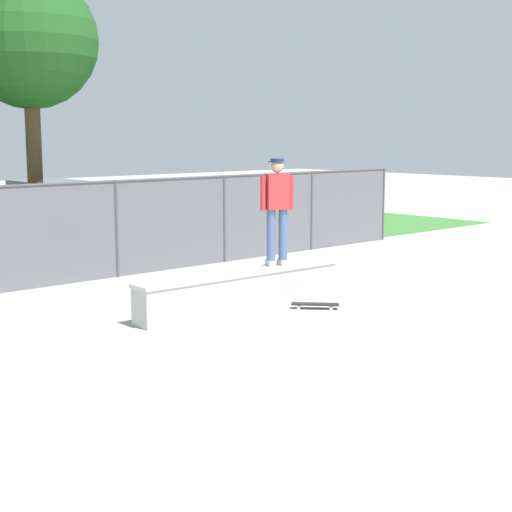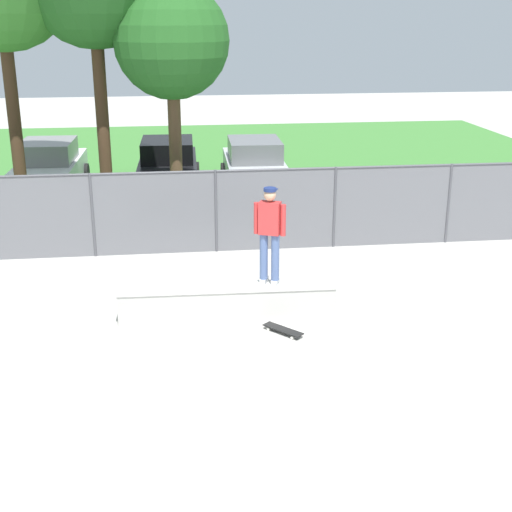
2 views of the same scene
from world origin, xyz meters
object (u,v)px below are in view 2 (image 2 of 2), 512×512
at_px(concrete_ledge, 227,302).
at_px(car_silver, 254,165).
at_px(car_black, 168,165).
at_px(tree_mid, 172,43).
at_px(skateboard, 283,330).
at_px(skateboarder, 270,231).
at_px(car_white, 50,166).

distance_m(concrete_ledge, car_silver, 10.22).
bearing_deg(car_black, car_silver, -6.67).
distance_m(tree_mid, car_black, 6.12).
relative_size(skateboard, tree_mid, 0.12).
bearing_deg(skateboarder, skateboard, -80.04).
height_order(skateboarder, tree_mid, tree_mid).
distance_m(concrete_ledge, skateboarder, 1.57).
bearing_deg(concrete_ledge, car_black, 95.50).
relative_size(skateboard, car_black, 0.17).
height_order(concrete_ledge, car_silver, car_silver).
bearing_deg(car_black, concrete_ledge, -84.50).
distance_m(car_black, car_silver, 2.77).
relative_size(concrete_ledge, car_white, 0.96).
height_order(skateboard, car_white, car_white).
bearing_deg(car_white, tree_mid, -51.29).
distance_m(skateboard, car_silver, 10.92).
relative_size(concrete_ledge, tree_mid, 0.66).
bearing_deg(skateboard, car_black, 99.78).
distance_m(skateboarder, car_white, 11.99).
bearing_deg(skateboard, car_white, 116.39).
bearing_deg(skateboarder, concrete_ledge, 178.86).
height_order(concrete_ledge, tree_mid, tree_mid).
relative_size(tree_mid, car_black, 1.46).
height_order(car_white, car_silver, same).
height_order(tree_mid, car_white, tree_mid).
bearing_deg(tree_mid, concrete_ledge, -82.06).
distance_m(concrete_ledge, car_black, 10.44).
bearing_deg(car_white, car_silver, -4.74).
bearing_deg(skateboard, concrete_ledge, 139.11).
xyz_separation_m(skateboarder, car_black, (-1.79, 10.40, -0.84)).
distance_m(skateboard, car_white, 12.75).
bearing_deg(car_silver, car_white, 175.26).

